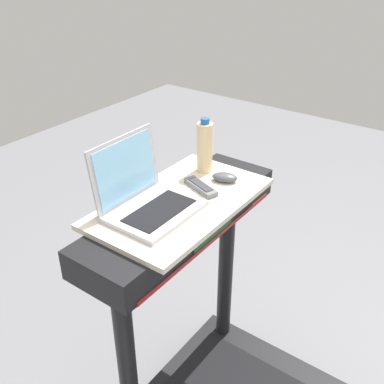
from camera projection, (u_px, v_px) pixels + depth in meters
name	position (u px, v px, depth m)	size (l,w,h in m)	color
desk_board	(181.00, 202.00, 1.66)	(0.69, 0.40, 0.02)	beige
laptop	(146.00, 197.00, 1.57)	(0.31, 0.27, 0.25)	#B7B7BC
computer_mouse	(225.00, 177.00, 1.77)	(0.06, 0.10, 0.03)	#4C4C51
water_bottle	(205.00, 147.00, 1.81)	(0.06, 0.06, 0.22)	beige
tv_remote	(201.00, 187.00, 1.71)	(0.10, 0.17, 0.02)	slate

